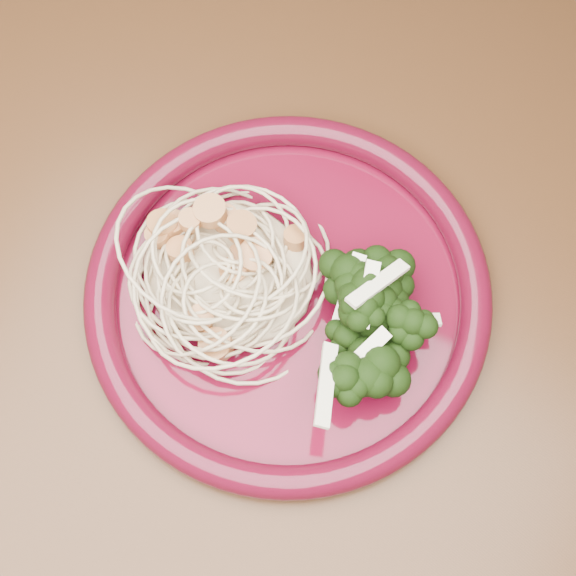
% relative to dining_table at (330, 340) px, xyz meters
% --- Properties ---
extents(dining_table, '(1.20, 0.80, 0.75)m').
position_rel_dining_table_xyz_m(dining_table, '(0.00, 0.00, 0.00)').
color(dining_table, '#472814').
rests_on(dining_table, ground).
extents(dinner_plate, '(0.34, 0.34, 0.02)m').
position_rel_dining_table_xyz_m(dinner_plate, '(-0.03, -0.02, 0.11)').
color(dinner_plate, '#51071A').
rests_on(dinner_plate, dining_table).
extents(spaghetti_pile, '(0.15, 0.13, 0.03)m').
position_rel_dining_table_xyz_m(spaghetti_pile, '(-0.08, -0.02, 0.12)').
color(spaghetti_pile, '#CBB893').
rests_on(spaghetti_pile, dinner_plate).
extents(scallop_cluster, '(0.14, 0.14, 0.04)m').
position_rel_dining_table_xyz_m(scallop_cluster, '(-0.08, -0.02, 0.15)').
color(scallop_cluster, '#CB8548').
rests_on(scallop_cluster, spaghetti_pile).
extents(broccoli_pile, '(0.12, 0.16, 0.05)m').
position_rel_dining_table_xyz_m(broccoli_pile, '(0.02, -0.01, 0.13)').
color(broccoli_pile, black).
rests_on(broccoli_pile, dinner_plate).
extents(onion_garnish, '(0.08, 0.11, 0.05)m').
position_rel_dining_table_xyz_m(onion_garnish, '(0.02, -0.01, 0.16)').
color(onion_garnish, white).
rests_on(onion_garnish, broccoli_pile).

